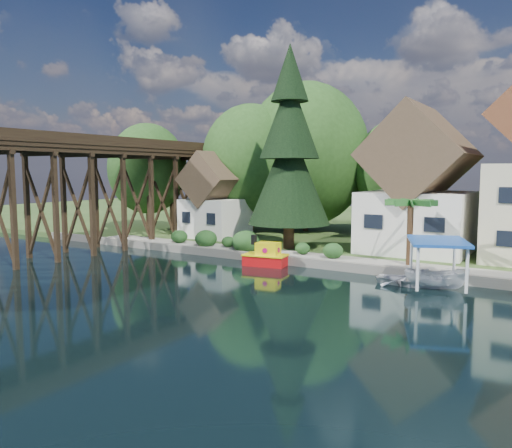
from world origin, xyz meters
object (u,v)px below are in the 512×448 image
(palm_tree, at_px, (411,205))
(boat_white_a, at_px, (408,279))
(house_left, at_px, (419,190))
(boat_canopy, at_px, (437,268))
(conifer, at_px, (289,151))
(trestle_bridge, at_px, (97,186))
(shed, at_px, (216,201))
(tugboat, at_px, (266,256))

(palm_tree, bearing_deg, boat_white_a, -74.95)
(house_left, xyz_separation_m, boat_canopy, (3.63, -9.94, -3.95))
(conifer, relative_size, boat_canopy, 3.11)
(conifer, height_order, palm_tree, conifer)
(trestle_bridge, relative_size, house_left, 4.01)
(house_left, xyz_separation_m, conifer, (-8.87, -4.12, 2.91))
(boat_canopy, bearing_deg, trestle_bridge, -178.10)
(conifer, height_order, boat_canopy, conifer)
(house_left, relative_size, shed, 1.40)
(conifer, height_order, tugboat, conifer)
(boat_canopy, bearing_deg, boat_white_a, 173.15)
(house_left, height_order, boat_white_a, house_left)
(conifer, bearing_deg, house_left, 24.89)
(palm_tree, height_order, boat_canopy, palm_tree)
(shed, distance_m, palm_tree, 19.77)
(palm_tree, height_order, tugboat, palm_tree)
(boat_white_a, relative_size, boat_canopy, 0.72)
(trestle_bridge, xyz_separation_m, tugboat, (15.03, 1.76, -4.70))
(conifer, bearing_deg, palm_tree, -12.95)
(boat_white_a, height_order, boat_canopy, boat_canopy)
(shed, xyz_separation_m, palm_tree, (19.14, -4.92, 0.60))
(shed, relative_size, palm_tree, 1.74)
(conifer, height_order, boat_white_a, conifer)
(conifer, distance_m, boat_canopy, 15.41)
(conifer, relative_size, tugboat, 4.88)
(trestle_bridge, xyz_separation_m, house_left, (23.00, 10.83, -0.21))
(boat_white_a, bearing_deg, shed, 66.67)
(palm_tree, relative_size, boat_canopy, 0.89)
(boat_white_a, bearing_deg, palm_tree, 14.11)
(shed, bearing_deg, conifer, -16.00)
(house_left, distance_m, conifer, 10.21)
(trestle_bridge, height_order, palm_tree, trestle_bridge)
(shed, xyz_separation_m, boat_canopy, (21.63, -8.44, -2.64))
(house_left, xyz_separation_m, boat_white_a, (2.04, -9.75, -4.76))
(tugboat, relative_size, boat_white_a, 0.89)
(palm_tree, xyz_separation_m, boat_canopy, (2.49, -3.52, -3.24))
(boat_canopy, bearing_deg, tugboat, 175.68)
(trestle_bridge, xyz_separation_m, boat_canopy, (26.63, 0.88, -4.16))
(shed, xyz_separation_m, tugboat, (10.03, -7.57, -3.18))
(house_left, bearing_deg, boat_white_a, -78.20)
(boat_white_a, bearing_deg, house_left, 10.85)
(house_left, relative_size, tugboat, 3.43)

